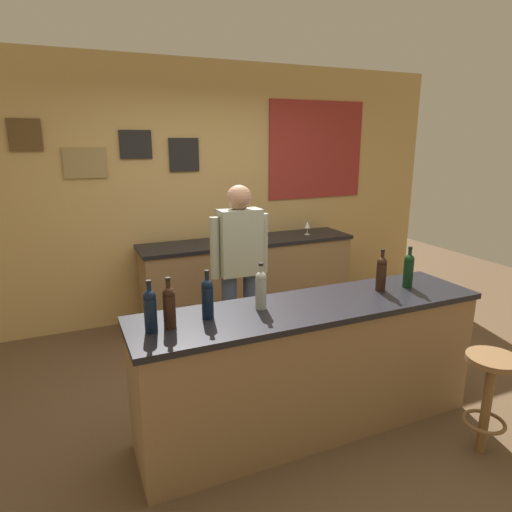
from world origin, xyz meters
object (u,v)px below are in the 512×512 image
wine_bottle_a (150,309)px  wine_bottle_b (169,306)px  wine_bottle_c (207,297)px  wine_glass_b (307,225)px  bar_stool (489,388)px  wine_bottle_e (381,272)px  wine_bottle_d (261,289)px  bartender (240,265)px  wine_bottle_f (409,269)px  wine_glass_a (266,228)px

wine_bottle_a → wine_bottle_b: 0.11m
wine_bottle_c → wine_glass_b: wine_bottle_c is taller
bar_stool → wine_glass_b: size_ratio=4.39×
wine_glass_b → bar_stool: bearing=-95.2°
wine_bottle_c → wine_bottle_e: (1.30, -0.01, 0.00)m
wine_bottle_d → wine_bottle_a: bearing=-174.3°
bartender → wine_bottle_f: bartender is taller
wine_glass_b → wine_bottle_f: bearing=-98.8°
bartender → wine_glass_b: (1.25, 1.02, 0.07)m
wine_bottle_b → wine_bottle_e: bearing=1.4°
wine_bottle_a → wine_glass_b: (2.20, 2.03, -0.05)m
wine_bottle_b → wine_glass_b: (2.09, 2.03, -0.05)m
wine_glass_b → wine_bottle_c: bearing=-133.0°
wine_bottle_f → wine_glass_b: bearing=81.2°
wine_glass_a → wine_bottle_d: bearing=-115.8°
wine_bottle_d → wine_bottle_e: (0.94, -0.02, 0.00)m
wine_bottle_f → wine_bottle_e: bearing=175.9°
wine_bottle_a → wine_glass_b: size_ratio=1.97×
wine_bottle_c → wine_bottle_d: bearing=2.3°
wine_bottle_a → wine_bottle_e: size_ratio=1.00×
wine_bottle_c → wine_bottle_e: 1.30m
bartender → wine_glass_a: 1.28m
wine_bottle_d → wine_glass_a: wine_bottle_d is taller
wine_bottle_c → wine_bottle_d: 0.36m
bartender → wine_bottle_e: bearing=-53.8°
wine_bottle_b → wine_bottle_c: same height
wine_bottle_a → wine_bottle_f: (1.89, 0.03, 0.00)m
wine_bottle_f → wine_glass_b: (0.31, 2.00, -0.05)m
bartender → wine_bottle_e: size_ratio=5.29×
bartender → wine_bottle_c: (-0.59, -0.96, 0.12)m
wine_bottle_d → wine_glass_b: 2.46m
wine_bottle_a → wine_glass_a: 2.66m
wine_bottle_c → wine_bottle_e: size_ratio=1.00×
wine_bottle_d → wine_glass_a: 2.21m
wine_bottle_d → wine_glass_b: size_ratio=1.97×
wine_glass_a → bartender: bearing=-125.0°
bar_stool → wine_bottle_f: wine_bottle_f is taller
bar_stool → wine_bottle_b: 2.06m
wine_bottle_a → wine_bottle_f: same height
wine_bottle_e → wine_bottle_b: bearing=-178.6°
wine_bottle_d → bar_stool: bearing=-31.6°
wine_bottle_e → wine_glass_a: wine_bottle_e is taller
wine_bottle_c → wine_glass_a: size_ratio=1.97×
wine_bottle_d → wine_bottle_b: bearing=-174.2°
wine_bottle_b → wine_bottle_e: 1.54m
wine_bottle_e → wine_bottle_a: bearing=-178.3°
wine_bottle_c → wine_glass_a: 2.40m
wine_bottle_d → wine_bottle_f: 1.17m
wine_bottle_a → wine_bottle_c: size_ratio=1.00×
bar_stool → wine_glass_b: (0.25, 2.72, 0.55)m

